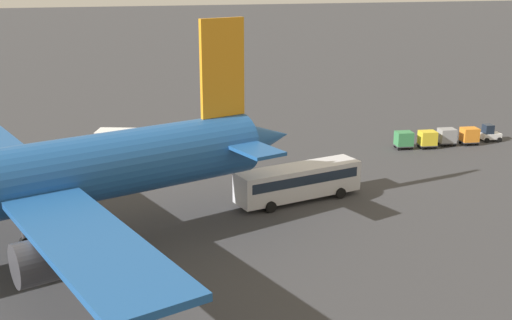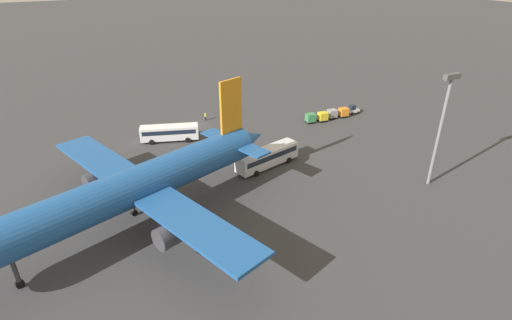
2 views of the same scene
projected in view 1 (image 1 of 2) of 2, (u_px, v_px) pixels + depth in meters
name	position (u px, v px, depth m)	size (l,w,h in m)	color
ground_plane	(201.00, 141.00, 78.96)	(600.00, 600.00, 0.00)	#38383A
airplane	(9.00, 184.00, 43.68)	(46.86, 40.57, 16.70)	#1E5193
shuttle_bus_near	(146.00, 141.00, 71.74)	(11.24, 5.98, 3.05)	white
shuttle_bus_far	(298.00, 180.00, 58.22)	(12.32, 5.48, 3.22)	silver
baggage_tug	(490.00, 134.00, 78.63)	(2.50, 1.80, 2.10)	white
worker_person	(220.00, 129.00, 81.01)	(0.38, 0.38, 1.74)	#1E1E2D
cargo_cart_orange	(469.00, 135.00, 76.94)	(2.18, 1.90, 2.06)	#38383D
cargo_cart_grey	(447.00, 136.00, 76.56)	(2.18, 1.90, 2.06)	#38383D
cargo_cart_yellow	(427.00, 138.00, 75.43)	(2.18, 1.90, 2.06)	#38383D
cargo_cart_green	(404.00, 139.00, 75.15)	(2.18, 1.90, 2.06)	#38383D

